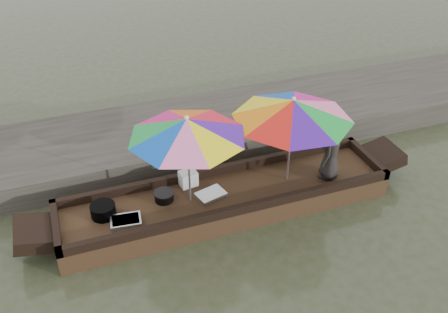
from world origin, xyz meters
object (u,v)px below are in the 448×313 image
object	(u,v)px
boat_hull	(226,201)
umbrella_bow	(189,161)
supply_bag	(188,179)
cooking_pot	(103,210)
vendor	(331,151)
charcoal_grill	(164,197)
tray_crayfish	(126,221)
tray_scallop	(211,195)
umbrella_stern	(290,140)

from	to	relation	value
boat_hull	umbrella_bow	bearing A→B (deg)	180.00
supply_bag	umbrella_bow	size ratio (longest dim) A/B	0.16
cooking_pot	vendor	xyz separation A→B (m)	(3.75, -0.28, 0.42)
charcoal_grill	vendor	size ratio (longest dim) A/B	0.29
boat_hull	charcoal_grill	size ratio (longest dim) A/B	18.06
charcoal_grill	vendor	distance (m)	2.84
tray_crayfish	boat_hull	bearing A→B (deg)	6.62
tray_scallop	vendor	world-z (taller)	vendor
tray_scallop	tray_crayfish	bearing A→B (deg)	-171.98
cooking_pot	umbrella_bow	xyz separation A→B (m)	(1.36, -0.11, 0.67)
umbrella_bow	umbrella_stern	xyz separation A→B (m)	(1.71, 0.00, 0.00)
boat_hull	cooking_pot	world-z (taller)	cooking_pot
cooking_pot	umbrella_stern	size ratio (longest dim) A/B	0.20
cooking_pot	umbrella_bow	distance (m)	1.52
tray_crayfish	umbrella_stern	xyz separation A→B (m)	(2.78, 0.19, 0.73)
cooking_pot	umbrella_bow	size ratio (longest dim) A/B	0.21
tray_scallop	umbrella_stern	size ratio (longest dim) A/B	0.24
tray_crayfish	charcoal_grill	size ratio (longest dim) A/B	1.51
tray_crayfish	supply_bag	bearing A→B (deg)	27.73
tray_scallop	vendor	distance (m)	2.12
supply_bag	umbrella_stern	bearing A→B (deg)	-14.44
cooking_pot	tray_scallop	distance (m)	1.70
cooking_pot	supply_bag	world-z (taller)	supply_bag
umbrella_bow	tray_scallop	bearing A→B (deg)	0.78
charcoal_grill	vendor	bearing A→B (deg)	-6.67
boat_hull	charcoal_grill	bearing A→B (deg)	170.89
supply_bag	umbrella_stern	xyz separation A→B (m)	(1.62, -0.42, 0.65)
supply_bag	cooking_pot	bearing A→B (deg)	-168.14
cooking_pot	vendor	world-z (taller)	vendor
boat_hull	cooking_pot	size ratio (longest dim) A/B	14.20
tray_scallop	umbrella_bow	size ratio (longest dim) A/B	0.26
supply_bag	tray_scallop	bearing A→B (deg)	-58.46
cooking_pot	supply_bag	xyz separation A→B (m)	(1.45, 0.30, 0.03)
boat_hull	umbrella_bow	size ratio (longest dim) A/B	3.05
boat_hull	charcoal_grill	xyz separation A→B (m)	(-1.00, 0.16, 0.25)
cooking_pot	charcoal_grill	world-z (taller)	cooking_pot
boat_hull	tray_scallop	xyz separation A→B (m)	(-0.26, 0.00, 0.21)
charcoal_grill	umbrella_bow	world-z (taller)	umbrella_bow
umbrella_bow	boat_hull	bearing A→B (deg)	0.00
umbrella_bow	tray_crayfish	bearing A→B (deg)	-169.71
cooking_pot	umbrella_bow	bearing A→B (deg)	-4.74
cooking_pot	vendor	size ratio (longest dim) A/B	0.37
cooking_pot	tray_scallop	size ratio (longest dim) A/B	0.84
cooking_pot	vendor	bearing A→B (deg)	-4.25
vendor	umbrella_stern	bearing A→B (deg)	-57.41
boat_hull	umbrella_stern	size ratio (longest dim) A/B	2.84
tray_crayfish	tray_scallop	xyz separation A→B (m)	(1.41, 0.20, -0.01)
vendor	charcoal_grill	bearing A→B (deg)	-50.54
umbrella_bow	supply_bag	bearing A→B (deg)	77.70
tray_crayfish	supply_bag	distance (m)	1.32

